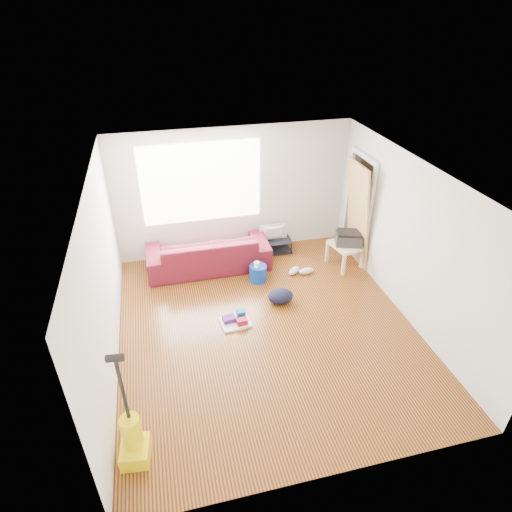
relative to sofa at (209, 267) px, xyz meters
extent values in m
cube|color=#3E180D|center=(0.62, -1.95, 0.00)|extent=(4.50, 5.00, 0.01)
cube|color=white|center=(0.62, -1.95, 2.50)|extent=(4.50, 5.00, 0.01)
cube|color=silver|center=(0.62, 0.55, 1.25)|extent=(4.50, 0.01, 2.50)
cube|color=silver|center=(0.62, -4.45, 1.25)|extent=(4.50, 0.01, 2.50)
cube|color=silver|center=(-1.63, -1.95, 1.25)|extent=(0.01, 5.00, 2.50)
cube|color=silver|center=(2.87, -1.95, 1.25)|extent=(0.01, 5.00, 2.50)
cube|color=white|center=(0.02, 0.53, 1.50)|extent=(2.20, 0.01, 1.50)
cube|color=white|center=(2.83, -0.70, 1.00)|extent=(0.06, 0.08, 2.00)
cube|color=white|center=(2.83, 0.20, 1.00)|extent=(0.06, 0.08, 2.00)
cube|color=white|center=(2.83, -0.25, 2.04)|extent=(0.06, 0.98, 0.08)
cube|color=black|center=(2.86, -0.25, 1.00)|extent=(0.01, 0.86, 1.98)
imported|color=#580E1E|center=(0.00, 0.00, 0.00)|extent=(2.28, 0.89, 0.67)
cube|color=black|center=(1.36, 0.27, 0.03)|extent=(0.70, 0.41, 0.02)
cube|color=black|center=(1.36, 0.27, 0.25)|extent=(0.70, 0.41, 0.02)
cylinder|color=black|center=(1.04, 0.11, 0.13)|extent=(0.02, 0.02, 0.26)
cylinder|color=black|center=(1.04, 0.45, 0.13)|extent=(0.02, 0.02, 0.26)
cylinder|color=black|center=(1.67, 0.09, 0.13)|extent=(0.02, 0.02, 0.26)
cylinder|color=black|center=(1.68, 0.43, 0.13)|extent=(0.02, 0.02, 0.26)
imported|color=black|center=(1.36, 0.27, 0.42)|extent=(0.57, 0.07, 0.33)
cube|color=#C8B095|center=(2.57, -0.55, 0.45)|extent=(0.69, 0.69, 0.05)
cube|color=#C8B095|center=(2.37, -0.86, 0.21)|extent=(0.05, 0.05, 0.42)
cube|color=#C8B095|center=(2.25, -0.35, 0.21)|extent=(0.05, 0.05, 0.42)
cube|color=#C8B095|center=(2.88, -0.74, 0.21)|extent=(0.05, 0.05, 0.42)
cube|color=#C8B095|center=(2.76, -0.23, 0.21)|extent=(0.05, 0.05, 0.42)
cube|color=#2D2D2D|center=(2.57, -0.55, 0.57)|extent=(0.56, 0.49, 0.20)
cube|color=black|center=(2.57, -0.55, 0.70)|extent=(0.51, 0.44, 0.05)
cylinder|color=#0B369E|center=(0.80, -0.65, 0.00)|extent=(0.40, 0.40, 0.31)
cylinder|color=white|center=(0.77, -0.68, 0.20)|extent=(0.11, 0.11, 0.10)
cube|color=white|center=(0.16, -1.74, 0.02)|extent=(0.49, 0.41, 0.04)
cube|color=#A51023|center=(0.25, -1.81, 0.08)|extent=(0.18, 0.13, 0.09)
cube|color=#431369|center=(0.07, -1.69, 0.07)|extent=(0.22, 0.17, 0.07)
cube|color=#0D489C|center=(0.27, -1.65, 0.10)|extent=(0.14, 0.12, 0.13)
ellipsoid|color=#131532|center=(1.01, -1.37, 0.00)|extent=(0.43, 0.35, 0.24)
ellipsoid|color=silver|center=(1.51, -0.60, 0.06)|extent=(0.31, 0.28, 0.12)
ellipsoid|color=silver|center=(1.73, -0.66, 0.06)|extent=(0.30, 0.15, 0.12)
cube|color=yellow|center=(-1.38, -3.73, 0.10)|extent=(0.35, 0.39, 0.20)
cylinder|color=yellow|center=(-1.38, -3.67, 0.40)|extent=(0.22, 0.22, 0.39)
cylinder|color=black|center=(-1.38, -3.64, 1.01)|extent=(0.04, 0.04, 0.84)
cube|color=black|center=(-1.38, -3.64, 1.46)|extent=(0.18, 0.07, 0.07)
cube|color=#B57D51|center=(2.75, -0.44, 0.00)|extent=(0.25, 0.80, 1.98)
camera|label=1|loc=(-0.77, -6.88, 4.48)|focal=30.00mm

